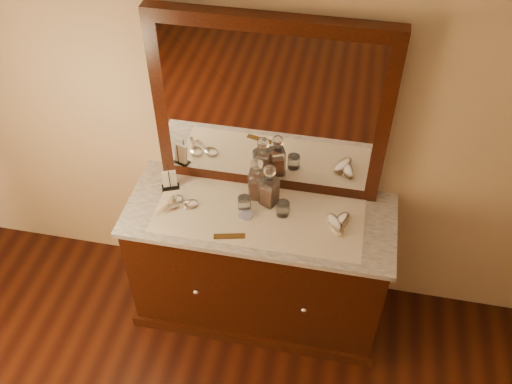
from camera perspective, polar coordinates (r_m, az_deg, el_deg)
dresser_cabinet at (r=3.29m, az=0.34°, el=-7.49°), size 1.40×0.55×0.82m
dresser_plinth at (r=3.59m, az=0.32°, el=-11.18°), size 1.46×0.59×0.08m
knob_left at (r=3.14m, az=-6.14°, el=-10.13°), size 0.04×0.04×0.04m
knob_right at (r=3.07m, az=4.93°, el=-11.93°), size 0.04×0.04×0.04m
marble_top at (r=2.97m, az=0.38°, el=-2.37°), size 1.44×0.59×0.03m
mirror_frame at (r=2.81m, az=1.39°, el=8.48°), size 1.20×0.08×1.00m
mirror_glass at (r=2.79m, az=1.27°, el=8.08°), size 1.06×0.01×0.86m
lace_runner at (r=2.94m, az=0.31°, el=-2.42°), size 1.10×0.45×0.00m
pin_dish at (r=2.93m, az=-1.07°, el=-2.32°), size 0.10×0.10×0.01m
comb at (r=2.84m, az=-2.74°, el=-4.54°), size 0.16×0.07×0.01m
napkin_rack at (r=3.09m, az=-8.83°, el=1.22°), size 0.11×0.09×0.14m
decanter_left at (r=2.97m, az=0.09°, el=1.02°), size 0.08×0.08×0.27m
decanter_right at (r=2.94m, az=1.36°, el=0.31°), size 0.11×0.11×0.26m
brush_near at (r=2.89m, az=8.08°, el=-3.35°), size 0.13×0.17×0.04m
brush_far at (r=2.91m, az=8.71°, el=-3.03°), size 0.11×0.15×0.04m
hand_mirror_outer at (r=3.03m, az=-8.48°, el=-0.98°), size 0.13×0.19×0.02m
hand_mirror_inner at (r=3.00m, az=-7.05°, el=-1.35°), size 0.18×0.15×0.02m
tumblers at (r=2.93m, az=0.78°, el=-1.45°), size 0.28×0.07×0.08m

